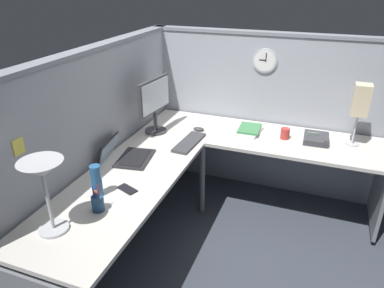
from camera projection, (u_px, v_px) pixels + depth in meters
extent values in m
plane|color=#383D47|center=(213.00, 224.00, 3.25)|extent=(6.80, 6.80, 0.00)
cube|color=#999EA8|center=(98.00, 150.00, 2.88)|extent=(2.57, 0.10, 1.55)
cube|color=gray|center=(85.00, 50.00, 2.53)|extent=(2.57, 0.12, 0.03)
cube|color=#999EA8|center=(266.00, 116.00, 3.56)|extent=(0.10, 2.37, 1.55)
cube|color=gray|center=(274.00, 33.00, 3.22)|extent=(0.12, 2.37, 0.03)
cube|color=beige|center=(142.00, 165.00, 2.77)|extent=(2.35, 0.66, 0.03)
cube|color=beige|center=(297.00, 142.00, 3.14)|extent=(0.66, 1.49, 0.03)
cylinder|color=slate|center=(202.00, 179.00, 3.28)|extent=(0.05, 0.05, 0.70)
cube|color=slate|center=(378.00, 193.00, 3.07)|extent=(0.58, 0.03, 0.60)
cylinder|color=#38383D|center=(156.00, 131.00, 3.31)|extent=(0.20, 0.20, 0.02)
cylinder|color=#38383D|center=(155.00, 121.00, 3.27)|extent=(0.04, 0.04, 0.20)
cube|color=#38383D|center=(154.00, 95.00, 3.17)|extent=(0.46, 0.08, 0.30)
cube|color=silver|center=(156.00, 96.00, 3.16)|extent=(0.42, 0.05, 0.26)
cube|color=#232326|center=(135.00, 158.00, 2.82)|extent=(0.37, 0.29, 0.02)
cube|color=black|center=(135.00, 157.00, 2.82)|extent=(0.32, 0.22, 0.00)
cube|color=#232326|center=(108.00, 152.00, 2.85)|extent=(0.35, 0.12, 0.22)
cube|color=#99B2D1|center=(109.00, 152.00, 2.85)|extent=(0.31, 0.10, 0.18)
cube|color=#38383D|center=(189.00, 142.00, 3.08)|extent=(0.44, 0.16, 0.02)
ellipsoid|color=#38383D|center=(199.00, 129.00, 3.33)|extent=(0.06, 0.10, 0.03)
cylinder|color=#B7BABF|center=(54.00, 229.00, 2.05)|extent=(0.17, 0.17, 0.02)
cylinder|color=#B7BABF|center=(48.00, 201.00, 1.97)|extent=(0.02, 0.02, 0.38)
cone|color=#B7BABF|center=(41.00, 169.00, 1.88)|extent=(0.24, 0.24, 0.09)
cylinder|color=navy|center=(98.00, 203.00, 2.20)|extent=(0.08, 0.08, 0.10)
cylinder|color=#1E1EB2|center=(94.00, 195.00, 2.17)|extent=(0.01, 0.02, 0.13)
cylinder|color=#B21E1E|center=(99.00, 194.00, 2.18)|extent=(0.01, 0.01, 0.13)
cylinder|color=#D8591E|center=(95.00, 192.00, 2.18)|extent=(0.03, 0.03, 0.01)
cube|color=black|center=(127.00, 189.00, 2.43)|extent=(0.12, 0.16, 0.01)
cylinder|color=#26598C|center=(96.00, 181.00, 2.33)|extent=(0.07, 0.07, 0.22)
cube|color=#38383D|center=(316.00, 139.00, 3.08)|extent=(0.19, 0.21, 0.10)
cube|color=#8CA58C|center=(313.00, 135.00, 3.07)|extent=(0.02, 0.09, 0.04)
cube|color=#38383D|center=(326.00, 139.00, 3.05)|extent=(0.19, 0.05, 0.04)
cube|color=silver|center=(248.00, 131.00, 3.30)|extent=(0.30, 0.24, 0.02)
cube|color=#3F7F4C|center=(250.00, 128.00, 3.30)|extent=(0.27, 0.20, 0.02)
cylinder|color=#B7BABF|center=(352.00, 144.00, 3.07)|extent=(0.11, 0.11, 0.01)
cylinder|color=#B7BABF|center=(355.00, 129.00, 3.01)|extent=(0.02, 0.02, 0.27)
cube|color=beige|center=(361.00, 100.00, 2.90)|extent=(0.13, 0.13, 0.26)
cylinder|color=#B2332D|center=(285.00, 134.00, 3.16)|extent=(0.08, 0.08, 0.10)
cylinder|color=#B7BABF|center=(265.00, 61.00, 3.30)|extent=(0.03, 0.22, 0.22)
cylinder|color=white|center=(265.00, 61.00, 3.28)|extent=(0.00, 0.19, 0.19)
cube|color=black|center=(263.00, 60.00, 3.28)|extent=(0.00, 0.06, 0.01)
cube|color=black|center=(266.00, 57.00, 3.26)|extent=(0.00, 0.01, 0.08)
cube|color=#EAD84C|center=(19.00, 147.00, 2.02)|extent=(0.08, 0.00, 0.10)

